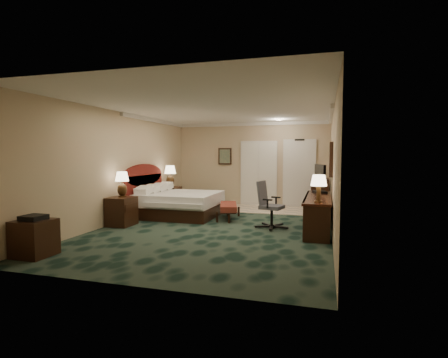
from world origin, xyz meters
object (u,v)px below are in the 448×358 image
(tv, at_px, (320,179))
(nightstand_near, at_px, (121,211))
(bed, at_px, (180,204))
(minibar, at_px, (320,194))
(nightstand_far, at_px, (170,198))
(desk, at_px, (318,213))
(lamp_near, at_px, (122,184))
(desk_chair, at_px, (272,205))
(bed_bench, at_px, (228,211))
(lamp_far, at_px, (170,176))
(side_table, at_px, (34,238))

(tv, bearing_deg, nightstand_near, -174.85)
(bed, relative_size, minibar, 2.11)
(nightstand_far, xyz_separation_m, desk, (4.42, -1.85, 0.03))
(nightstand_far, distance_m, minibar, 4.53)
(lamp_near, bearing_deg, nightstand_far, 89.92)
(desk_chair, bearing_deg, desk, 21.97)
(desk_chair, bearing_deg, bed_bench, 160.48)
(lamp_near, relative_size, minibar, 0.63)
(nightstand_far, distance_m, bed_bench, 2.49)
(nightstand_far, relative_size, desk_chair, 0.63)
(nightstand_far, bearing_deg, lamp_far, -61.11)
(side_table, distance_m, desk, 5.55)
(desk, xyz_separation_m, tv, (0.02, 0.75, 0.71))
(bed, relative_size, bed_bench, 1.71)
(tv, bearing_deg, lamp_far, 152.34)
(bed, bearing_deg, lamp_far, 126.57)
(lamp_far, bearing_deg, minibar, 13.53)
(side_table, bearing_deg, lamp_near, 90.48)
(lamp_far, bearing_deg, desk, -22.23)
(nightstand_far, relative_size, side_table, 1.12)
(desk_chair, bearing_deg, lamp_near, -156.13)
(side_table, xyz_separation_m, desk_chair, (3.40, 3.24, 0.23))
(nightstand_far, relative_size, bed_bench, 0.57)
(nightstand_near, bearing_deg, bed_bench, 34.09)
(nightstand_near, xyz_separation_m, lamp_far, (0.03, 2.61, 0.66))
(bed, height_order, nightstand_near, nightstand_near)
(tv, relative_size, minibar, 0.93)
(bed_bench, xyz_separation_m, desk, (2.23, -0.66, 0.17))
(bed_bench, height_order, desk_chair, desk_chair)
(lamp_near, xyz_separation_m, lamp_far, (0.03, 2.56, 0.03))
(nightstand_near, relative_size, bed_bench, 0.57)
(lamp_near, bearing_deg, bed, 61.68)
(lamp_near, distance_m, bed_bench, 2.72)
(lamp_near, distance_m, desk_chair, 3.50)
(nightstand_near, height_order, lamp_near, lamp_near)
(side_table, bearing_deg, bed_bench, 61.85)
(nightstand_near, relative_size, minibar, 0.71)
(desk, xyz_separation_m, desk_chair, (-1.00, -0.15, 0.16))
(nightstand_far, relative_size, tv, 0.77)
(bed_bench, bearing_deg, nightstand_near, -162.08)
(nightstand_near, distance_m, lamp_far, 2.70)
(bed, distance_m, nightstand_far, 1.37)
(bed, xyz_separation_m, nightstand_far, (-0.81, 1.11, 0.02))
(bed, relative_size, lamp_near, 3.37)
(lamp_near, height_order, bed_bench, lamp_near)
(nightstand_far, bearing_deg, bed_bench, -28.60)
(bed_bench, bearing_deg, nightstand_far, 135.23)
(desk, bearing_deg, lamp_near, -170.15)
(minibar, bearing_deg, desk_chair, -108.41)
(lamp_near, relative_size, tv, 0.68)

